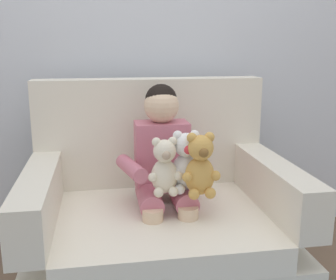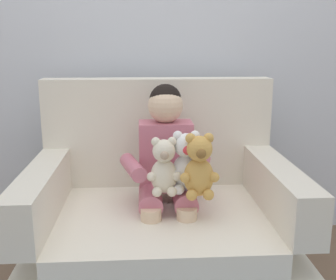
{
  "view_description": "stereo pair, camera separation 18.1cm",
  "coord_description": "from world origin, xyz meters",
  "views": [
    {
      "loc": [
        -0.26,
        -1.79,
        1.19
      ],
      "look_at": [
        0.03,
        -0.05,
        0.76
      ],
      "focal_mm": 43.68,
      "sensor_mm": 36.0,
      "label": 1
    },
    {
      "loc": [
        -0.08,
        -1.81,
        1.19
      ],
      "look_at": [
        0.03,
        -0.05,
        0.76
      ],
      "focal_mm": 43.68,
      "sensor_mm": 36.0,
      "label": 2
    }
  ],
  "objects": [
    {
      "name": "back_wall",
      "position": [
        0.0,
        0.68,
        1.3
      ],
      "size": [
        6.0,
        0.1,
        2.6
      ],
      "primitive_type": "cube",
      "color": "silver",
      "rests_on": "ground"
    },
    {
      "name": "seated_child",
      "position": [
        0.03,
        0.07,
        0.63
      ],
      "size": [
        0.45,
        0.39,
        0.82
      ],
      "rotation": [
        0.0,
        0.0,
        0.02
      ],
      "color": "#C66B7F",
      "rests_on": "armchair"
    },
    {
      "name": "plush_white",
      "position": [
        0.11,
        -0.05,
        0.66
      ],
      "size": [
        0.17,
        0.14,
        0.28
      ],
      "rotation": [
        0.0,
        0.0,
        -0.07
      ],
      "color": "white",
      "rests_on": "armchair"
    },
    {
      "name": "plush_honey",
      "position": [
        0.16,
        -0.13,
        0.66
      ],
      "size": [
        0.17,
        0.14,
        0.29
      ],
      "rotation": [
        0.0,
        0.0,
        0.28
      ],
      "color": "gold",
      "rests_on": "armchair"
    },
    {
      "name": "plush_cream",
      "position": [
        0.01,
        -0.08,
        0.65
      ],
      "size": [
        0.16,
        0.13,
        0.26
      ],
      "rotation": [
        0.0,
        0.0,
        0.17
      ],
      "color": "silver",
      "rests_on": "armchair"
    },
    {
      "name": "armchair",
      "position": [
        0.0,
        0.05,
        0.31
      ],
      "size": [
        1.22,
        0.92,
        1.0
      ],
      "color": "silver",
      "rests_on": "ground"
    }
  ]
}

